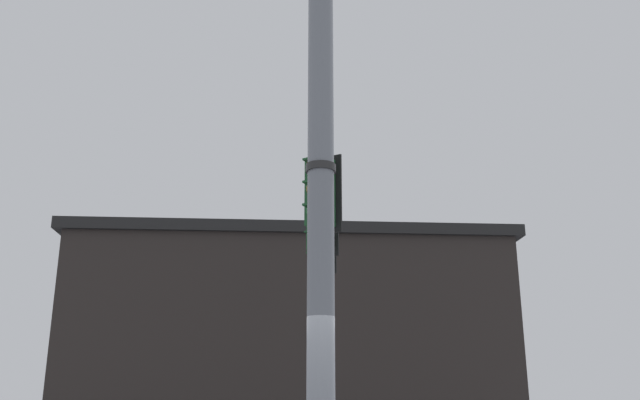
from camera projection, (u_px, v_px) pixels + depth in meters
name	position (u px, v px, depth m)	size (l,w,h in m)	color
signal_pole	(321.00, 251.00, 6.92)	(0.28, 0.28, 6.33)	slate
mast_arm	(320.00, 161.00, 11.26)	(0.19, 0.19, 7.64)	slate
traffic_light_nearest_pole	(319.00, 191.00, 10.23)	(0.54, 0.49, 1.31)	black
traffic_light_mid_inner	(319.00, 220.00, 11.75)	(0.54, 0.49, 1.31)	black
traffic_light_mid_outer	(319.00, 242.00, 13.27)	(0.54, 0.49, 1.31)	black
street_name_sign	(321.00, 176.00, 7.40)	(0.68, 1.00, 0.22)	#147238
storefront_building	(289.00, 355.00, 19.53)	(13.40, 12.07, 6.24)	#282321
tree_by_storefront	(190.00, 315.00, 19.90)	(4.46, 4.46, 6.51)	#4C3823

